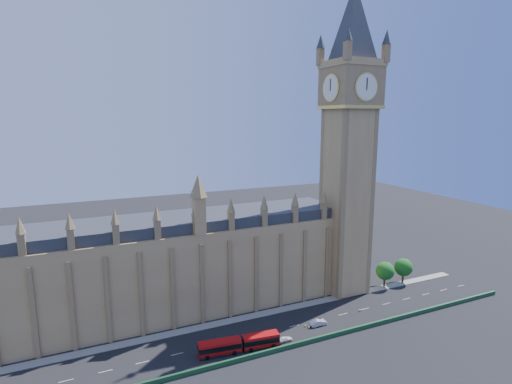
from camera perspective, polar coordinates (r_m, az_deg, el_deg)
name	(u,v)px	position (r m, az deg, el deg)	size (l,w,h in m)	color
ground	(254,336)	(109.57, -0.33, -19.83)	(400.00, 400.00, 0.00)	black
palace_westminster	(139,270)	(116.91, -16.39, -10.71)	(120.00, 20.00, 28.00)	#A27C4E
elizabeth_tower	(349,121)	(126.03, 13.20, 9.90)	(20.59, 20.59, 105.00)	#A27C4E
bridge_parapet	(269,352)	(102.29, 1.86, -21.86)	(160.00, 0.60, 1.20)	#1E4C2D
kerb_north	(240,319)	(117.18, -2.30, -17.63)	(160.00, 3.00, 0.16)	gray
tree_east_near	(385,270)	(141.29, 18.01, -10.60)	(6.00, 6.00, 8.50)	#382619
tree_east_far	(404,267)	(146.53, 20.37, -9.98)	(6.00, 6.00, 8.50)	#382619
red_bus	(239,344)	(102.88, -2.41, -20.88)	(20.06, 5.25, 3.38)	#AE0B0D
car_grey	(256,347)	(103.95, -0.02, -21.22)	(1.62, 4.04, 1.38)	#414449
car_silver	(318,323)	(114.87, 8.90, -17.97)	(1.70, 4.86, 1.60)	#AFB1B8
car_white	(285,339)	(107.13, 4.11, -20.25)	(1.69, 4.17, 1.21)	silver
cone_a	(309,327)	(113.29, 7.58, -18.61)	(0.63, 0.63, 0.77)	black
cone_b	(322,323)	(115.94, 9.48, -17.93)	(0.65, 0.65, 0.79)	black
cone_c	(305,326)	(114.02, 7.08, -18.43)	(0.49, 0.49, 0.64)	black
cone_d	(360,310)	(124.55, 14.63, -16.03)	(0.53, 0.53, 0.77)	black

